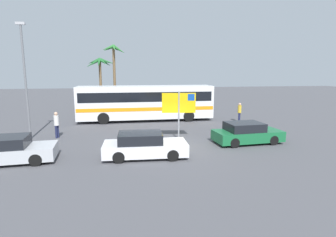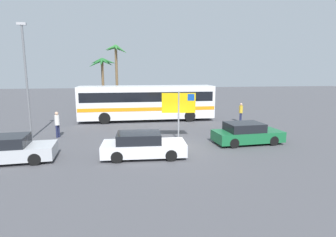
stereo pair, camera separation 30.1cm
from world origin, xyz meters
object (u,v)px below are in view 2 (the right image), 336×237
Objects in this scene: ferry_sign at (179,105)px; pedestrian_near_sign at (241,111)px; car_silver at (8,149)px; car_green at (247,133)px; pedestrian_crossing_lot at (57,122)px; car_white at (143,145)px; bus_front_coach at (147,101)px.

pedestrian_near_sign is at bearing 45.80° from ferry_sign.
car_silver is 13.39m from car_green.
car_green is at bearing -165.83° from pedestrian_crossing_lot.
ferry_sign reaches higher than pedestrian_crossing_lot.
car_silver and car_green have the same top height.
car_green is 0.98× the size of car_white.
car_white is at bearing -95.53° from bus_front_coach.
ferry_sign reaches higher than car_silver.
car_white is 12.68m from pedestrian_near_sign.
pedestrian_crossing_lot is at bearing 139.23° from car_white.
bus_front_coach is 8.47m from pedestrian_near_sign.
car_silver is 2.57× the size of pedestrian_near_sign.
car_silver is 1.02× the size of car_green.
pedestrian_crossing_lot reaches higher than car_silver.
car_white is 2.59× the size of pedestrian_near_sign.
ferry_sign is 8.42m from pedestrian_crossing_lot.
ferry_sign is at bearing -78.02° from bus_front_coach.
car_green is (5.57, -9.01, -1.15)m from bus_front_coach.
car_silver is (-9.31, -3.14, -1.69)m from ferry_sign.
ferry_sign is 0.73× the size of car_silver.
car_silver is at bearing -126.24° from bus_front_coach.
bus_front_coach is 3.78× the size of ferry_sign.
pedestrian_near_sign is at bearing -14.44° from bus_front_coach.
pedestrian_near_sign reaches higher than car_white.
pedestrian_near_sign is at bearing 65.42° from car_green.
pedestrian_crossing_lot is (-8.12, 1.82, -1.27)m from ferry_sign.
car_green is at bearing 112.10° from pedestrian_near_sign.
bus_front_coach is 8.64m from pedestrian_crossing_lot.
ferry_sign is at bearing 14.21° from car_silver.
bus_front_coach is 2.75× the size of car_silver.
car_green is 6.85m from car_white.
pedestrian_crossing_lot is at bearing 160.36° from car_green.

